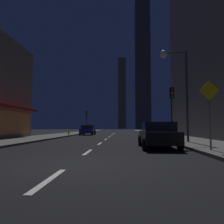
{
  "coord_description": "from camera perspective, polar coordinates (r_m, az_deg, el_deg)",
  "views": [
    {
      "loc": [
        1.64,
        -6.76,
        1.18
      ],
      "look_at": [
        0.0,
        25.18,
        3.42
      ],
      "focal_mm": 34.32,
      "sensor_mm": 36.0,
      "label": 1
    }
  ],
  "objects": [
    {
      "name": "traffic_light_far_left",
      "position": [
        42.08,
        -6.83,
        -1.25
      ],
      "size": [
        0.32,
        0.48,
        4.2
      ],
      "color": "#2D2D2D",
      "rests_on": "sidewalk_left"
    },
    {
      "name": "ground_plane",
      "position": [
        38.81,
        0.52,
        -5.83
      ],
      "size": [
        78.0,
        136.0,
        0.1
      ],
      "primitive_type": "cube",
      "color": "black"
    },
    {
      "name": "fire_hydrant_far_left",
      "position": [
        30.34,
        -11.5,
        -5.3
      ],
      "size": [
        0.42,
        0.3,
        0.65
      ],
      "color": "gold",
      "rests_on": "sidewalk_left"
    },
    {
      "name": "sidewalk_right",
      "position": [
        39.14,
        10.86,
        -5.56
      ],
      "size": [
        4.0,
        76.0,
        0.15
      ],
      "primitive_type": "cube",
      "color": "#605E59",
      "rests_on": "ground"
    },
    {
      "name": "car_parked_near",
      "position": [
        12.39,
        12.11,
        -5.94
      ],
      "size": [
        1.98,
        4.24,
        1.45
      ],
      "color": "black",
      "rests_on": "ground"
    },
    {
      "name": "lane_marking_center",
      "position": [
        23.05,
        -1.15,
        -6.93
      ],
      "size": [
        0.16,
        38.6,
        0.01
      ],
      "color": "silver",
      "rests_on": "ground"
    },
    {
      "name": "sidewalk_left",
      "position": [
        39.73,
        -9.67,
        -5.55
      ],
      "size": [
        4.0,
        76.0,
        0.15
      ],
      "primitive_type": "cube",
      "color": "#605E59",
      "rests_on": "ground"
    },
    {
      "name": "skyscraper_distant_mid",
      "position": [
        127.41,
        8.14,
        12.37
      ],
      "size": [
        8.24,
        8.98,
        74.11
      ],
      "primitive_type": "cube",
      "color": "#4A4637",
      "rests_on": "ground"
    },
    {
      "name": "traffic_light_near_right",
      "position": [
        17.56,
        15.64,
        2.72
      ],
      "size": [
        0.32,
        0.48,
        4.2
      ],
      "color": "#2D2D2D",
      "rests_on": "sidewalk_right"
    },
    {
      "name": "skyscraper_distant_tall",
      "position": [
        165.26,
        2.68,
        4.99
      ],
      "size": [
        5.89,
        5.83,
        54.12
      ],
      "primitive_type": "cube",
      "color": "#605B48",
      "rests_on": "ground"
    },
    {
      "name": "pedestrian_crossing_sign",
      "position": [
        10.72,
        24.6,
        0.84
      ],
      "size": [
        0.91,
        0.08,
        3.15
      ],
      "color": "slate",
      "rests_on": "sidewalk_right"
    },
    {
      "name": "street_lamp_right",
      "position": [
        16.26,
        16.4,
        9.99
      ],
      "size": [
        1.96,
        0.56,
        6.58
      ],
      "color": "#38383D",
      "rests_on": "sidewalk_right"
    },
    {
      "name": "car_parked_far",
      "position": [
        32.07,
        -6.49,
        -4.77
      ],
      "size": [
        1.98,
        4.24,
        1.45
      ],
      "color": "navy",
      "rests_on": "ground"
    }
  ]
}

